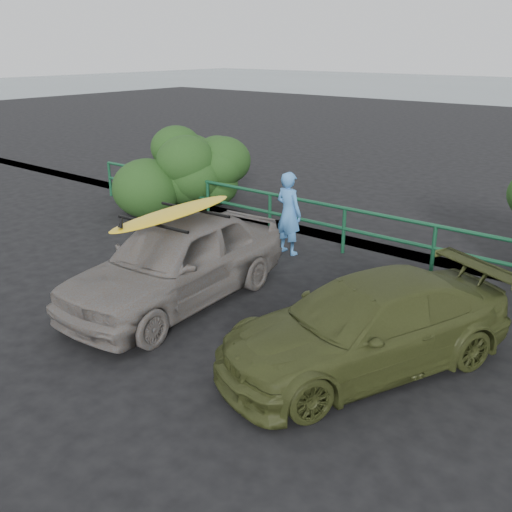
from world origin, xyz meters
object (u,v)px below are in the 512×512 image
at_px(man, 289,213).
at_px(surfboard, 174,213).
at_px(sedan, 176,261).
at_px(olive_vehicle, 366,326).
at_px(guardrail, 305,221).

xyz_separation_m(man, surfboard, (-0.04, -3.24, 0.73)).
distance_m(sedan, man, 3.25).
bearing_deg(olive_vehicle, guardrail, 157.63).
xyz_separation_m(sedan, surfboard, (-0.00, 0.00, 0.86)).
xyz_separation_m(sedan, man, (0.04, 3.24, 0.13)).
height_order(guardrail, man, man).
height_order(man, surfboard, man).
relative_size(guardrail, sedan, 3.12).
relative_size(olive_vehicle, man, 2.43).
xyz_separation_m(guardrail, surfboard, (0.03, -3.99, 1.10)).
height_order(sedan, man, man).
distance_m(guardrail, sedan, 4.00).
bearing_deg(olive_vehicle, sedan, -153.55).
height_order(guardrail, surfboard, surfboard).
distance_m(guardrail, man, 0.84).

